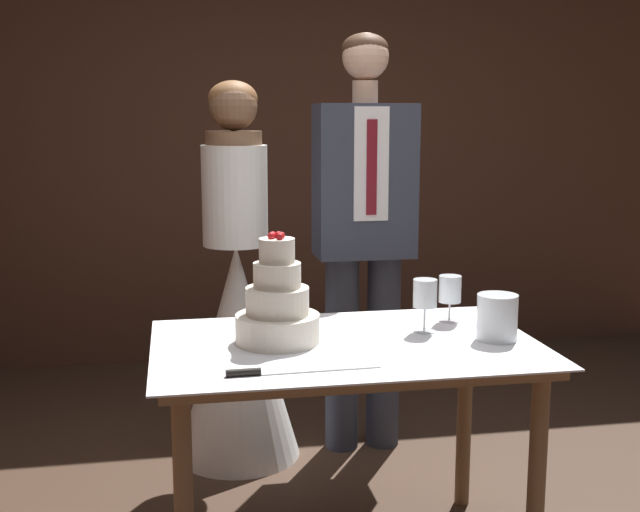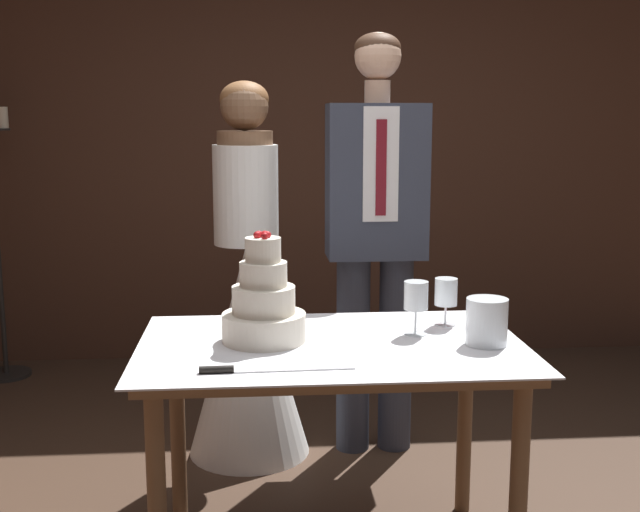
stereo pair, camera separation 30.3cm
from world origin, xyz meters
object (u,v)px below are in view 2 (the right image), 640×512
Objects in this scene: cake_knife at (247,370)px; bride at (248,321)px; cake_table at (331,371)px; wine_glass_near at (416,298)px; hurricane_candle at (487,323)px; groom at (376,225)px; tiered_cake at (264,306)px; wine_glass_middle at (446,294)px.

bride is (-0.01, 1.21, -0.17)m from cake_knife.
wine_glass_near reaches higher than cake_table.
bride reaches higher than cake_knife.
bride is (-0.78, 0.99, -0.24)m from hurricane_candle.
groom reaches higher than wine_glass_near.
cake_table is 6.83× the size of wine_glass_near.
tiered_cake reaches higher than cake_table.
cake_table is 0.51m from wine_glass_middle.
wine_glass_near is (0.56, 0.36, 0.12)m from cake_knife.
hurricane_candle is at bearing -34.01° from wine_glass_near.
groom reaches higher than tiered_cake.
groom is (-0.22, 0.99, 0.19)m from hurricane_candle.
cake_knife is 1.23m from bride.
cake_table is 1.04m from groom.
bride is at bearing 88.83° from cake_knife.
wine_glass_middle reaches higher than hurricane_candle.
groom reaches higher than bride.
cake_table is 3.43× the size of tiered_cake.
wine_glass_near is 1.07m from bride.
wine_glass_near is at bearing -89.29° from groom.
wine_glass_middle reaches higher than cake_knife.
tiered_cake is 0.35m from cake_knife.
wine_glass_middle is at bearing 13.31° from tiered_cake.
cake_table is 0.68× the size of groom.
wine_glass_near is (0.51, 0.04, 0.01)m from tiered_cake.
cake_knife is 2.47× the size of wine_glass_near.
cake_knife is 0.80m from hurricane_candle.
cake_table is 2.76× the size of cake_knife.
cake_knife is at bearing -145.64° from wine_glass_middle.
wine_glass_near is at bearing -55.97° from bride.
wine_glass_near is at bearing 15.70° from cake_table.
cake_table is at bearing -164.30° from wine_glass_near.
cake_knife is at bearing -99.13° from tiered_cake.
wine_glass_middle is 0.27m from hurricane_candle.
cake_table is at bearing 44.04° from cake_knife.
cake_table is at bearing 173.61° from hurricane_candle.
cake_table is 0.98m from bride.
wine_glass_near is at bearing -138.81° from wine_glass_middle.
wine_glass_middle is (0.13, 0.11, -0.01)m from wine_glass_near.
cake_table is 0.40m from cake_knife.
bride is at bearing 94.11° from tiered_cake.
bride is 0.89× the size of groom.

